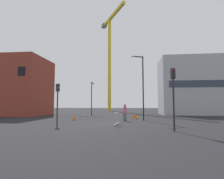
% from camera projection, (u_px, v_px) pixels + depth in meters
% --- Properties ---
extents(ground, '(160.00, 160.00, 0.00)m').
position_uv_depth(ground, '(105.00, 124.00, 17.19)').
color(ground, black).
extents(brick_building, '(7.21, 8.07, 9.37)m').
position_uv_depth(brick_building, '(23.00, 87.00, 30.34)').
color(brick_building, brown).
rests_on(brick_building, ground).
extents(office_block, '(11.13, 7.21, 10.08)m').
position_uv_depth(office_block, '(192.00, 86.00, 33.20)').
color(office_block, '#A8AAB2').
rests_on(office_block, ground).
extents(construction_crane, '(8.10, 13.85, 27.07)m').
position_uv_depth(construction_crane, '(110.00, 50.00, 52.59)').
color(construction_crane, yellow).
rests_on(construction_crane, ground).
extents(streetlamp_tall, '(1.44, 0.77, 7.32)m').
position_uv_depth(streetlamp_tall, '(142.00, 83.00, 20.89)').
color(streetlamp_tall, black).
rests_on(streetlamp_tall, ground).
extents(streetlamp_short, '(0.44, 2.10, 5.62)m').
position_uv_depth(streetlamp_short, '(92.00, 95.00, 31.32)').
color(streetlamp_short, '#232326').
rests_on(streetlamp_short, ground).
extents(traffic_light_crosswalk, '(0.30, 0.39, 4.21)m').
position_uv_depth(traffic_light_crosswalk, '(173.00, 89.00, 12.37)').
color(traffic_light_crosswalk, '#232326').
rests_on(traffic_light_crosswalk, ground).
extents(traffic_light_median, '(0.39, 0.33, 3.65)m').
position_uv_depth(traffic_light_median, '(58.00, 97.00, 16.56)').
color(traffic_light_median, '#2D2D30').
rests_on(traffic_light_median, ground).
extents(pedestrian_walking, '(0.34, 0.34, 1.82)m').
position_uv_depth(pedestrian_walking, '(125.00, 111.00, 19.70)').
color(pedestrian_walking, '#4C4C51').
rests_on(pedestrian_walking, ground).
extents(safety_barrier_rear, '(0.23, 2.16, 1.08)m').
position_uv_depth(safety_barrier_rear, '(116.00, 119.00, 15.92)').
color(safety_barrier_rear, '#B2B5BA').
rests_on(safety_barrier_rear, ground).
extents(safety_barrier_mid_span, '(2.10, 0.24, 1.08)m').
position_uv_depth(safety_barrier_mid_span, '(87.00, 113.00, 26.71)').
color(safety_barrier_mid_span, gray).
rests_on(safety_barrier_mid_span, ground).
extents(traffic_cone_on_verge, '(0.54, 0.54, 0.55)m').
position_uv_depth(traffic_cone_on_verge, '(74.00, 118.00, 21.11)').
color(traffic_cone_on_verge, black).
rests_on(traffic_cone_on_verge, ground).
extents(traffic_cone_striped, '(0.48, 0.48, 0.48)m').
position_uv_depth(traffic_cone_striped, '(137.00, 117.00, 22.47)').
color(traffic_cone_striped, black).
rests_on(traffic_cone_striped, ground).
extents(traffic_cone_orange, '(0.69, 0.69, 0.70)m').
position_uv_depth(traffic_cone_orange, '(134.00, 116.00, 24.33)').
color(traffic_cone_orange, black).
rests_on(traffic_cone_orange, ground).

